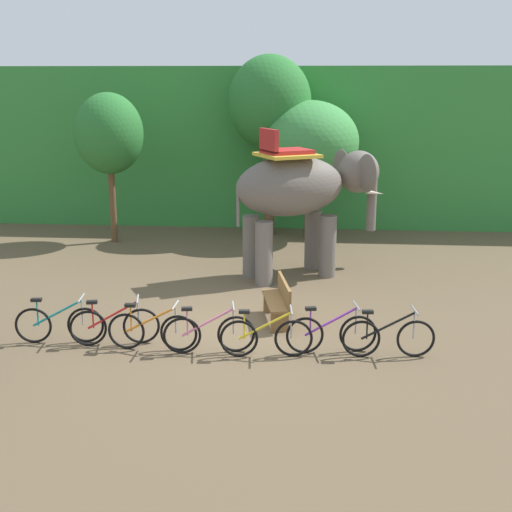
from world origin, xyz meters
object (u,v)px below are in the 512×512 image
Objects in this scene: tree_far_left at (109,134)px; bike_purple at (331,333)px; bike_red at (115,326)px; bike_yellow at (266,337)px; wooden_bench at (279,300)px; elephant at (302,191)px; bike_teal at (59,324)px; tree_right at (270,104)px; bike_orange at (152,331)px; bike_black at (388,337)px; tree_far_right at (310,142)px; bike_pink at (209,333)px.

tree_far_left is 10.98m from bike_purple.
bike_red and bike_yellow have the same top height.
tree_far_left is at bearing 129.11° from wooden_bench.
elephant is 7.04m from bike_teal.
bike_yellow is (0.58, -10.08, -3.80)m from tree_right.
tree_far_left reaches higher than elephant.
elephant is (1.12, -4.68, -1.99)m from tree_right.
bike_teal is 1.09m from bike_red.
bike_teal is at bearing 179.36° from bike_purple.
bike_red is (-2.35, -9.73, -3.80)m from tree_right.
wooden_bench is (2.29, 1.74, 0.09)m from bike_orange.
tree_far_left is at bearing -162.90° from tree_right.
bike_yellow is 1.00× the size of bike_black.
tree_far_right is (6.05, 1.00, -0.30)m from tree_far_left.
tree_far_right is at bearing 79.41° from bike_pink.
tree_far_right reaches higher than bike_yellow.
bike_pink is at bearing -7.57° from bike_red.
bike_pink is at bearing -106.86° from elephant.
elephant is 2.39× the size of bike_yellow.
bike_purple is at bearing 172.92° from bike_black.
bike_pink is at bearing -124.11° from wooden_bench.
tree_right is (4.76, 1.46, 0.85)m from tree_far_left.
bike_pink is 0.99× the size of bike_yellow.
bike_teal is 4.03m from bike_yellow.
tree_far_right is 10.04m from bike_pink.
tree_far_right is at bearing 99.10° from bike_black.
bike_red is (1.09, -0.01, 0.00)m from bike_teal.
bike_yellow is at bearing -6.73° from bike_red.
bike_purple is at bearing 13.99° from bike_yellow.
bike_black is at bearing -39.38° from wooden_bench.
bike_pink is (2.95, -0.26, 0.00)m from bike_teal.
bike_pink and bike_purple have the same top height.
bike_teal reaches higher than wooden_bench.
tree_far_right is 2.53× the size of bike_black.
elephant is at bearing -76.55° from tree_right.
tree_far_right is 1.06× the size of elephant.
elephant is 2.40× the size of bike_teal.
tree_far_right is 2.53× the size of bike_yellow.
tree_right is 10.99m from bike_teal.
tree_far_left reaches higher than bike_black.
bike_yellow is 2.23m from bike_black.
bike_red is 1.09× the size of wooden_bench.
bike_purple is at bearing -0.64° from bike_teal.
tree_right reaches higher than bike_purple.
elephant reaches higher than bike_black.
bike_orange is at bearing -177.34° from bike_purple.
wooden_bench is at bearing 26.62° from bike_red.
tree_far_left is 0.80× the size of tree_right.
tree_right is 10.75m from bike_orange.
bike_orange is at bearing -6.50° from bike_teal.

